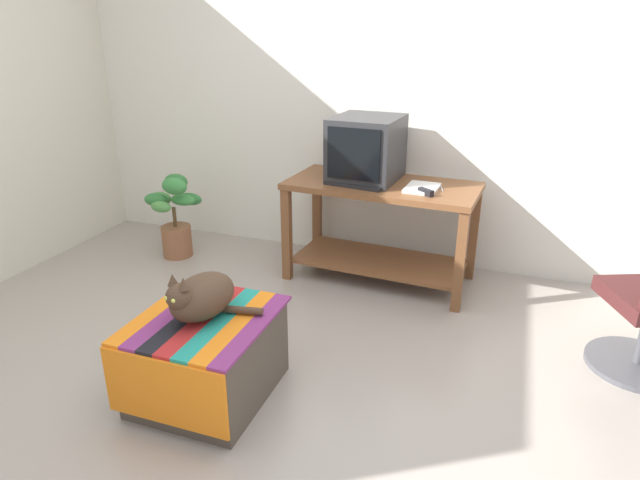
{
  "coord_description": "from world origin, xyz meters",
  "views": [
    {
      "loc": [
        0.98,
        -1.92,
        1.72
      ],
      "look_at": [
        -0.02,
        0.85,
        0.55
      ],
      "focal_mm": 30.9,
      "sensor_mm": 36.0,
      "label": 1
    }
  ],
  "objects": [
    {
      "name": "ground_plane",
      "position": [
        0.0,
        0.0,
        0.0
      ],
      "size": [
        14.0,
        14.0,
        0.0
      ],
      "primitive_type": "plane",
      "color": "#9E9389"
    },
    {
      "name": "back_wall",
      "position": [
        0.0,
        2.05,
        1.3
      ],
      "size": [
        8.0,
        0.1,
        2.6
      ],
      "primitive_type": "cube",
      "color": "silver",
      "rests_on": "ground_plane"
    },
    {
      "name": "desk",
      "position": [
        0.15,
        1.6,
        0.48
      ],
      "size": [
        1.31,
        0.69,
        0.71
      ],
      "rotation": [
        0.0,
        0.0,
        -0.06
      ],
      "color": "brown",
      "rests_on": "ground_plane"
    },
    {
      "name": "tv_monitor",
      "position": [
        0.02,
        1.66,
        0.92
      ],
      "size": [
        0.46,
        0.52,
        0.43
      ],
      "rotation": [
        0.0,
        0.0,
        -0.06
      ],
      "color": "#28282B",
      "rests_on": "desk"
    },
    {
      "name": "keyboard",
      "position": [
        -0.0,
        1.47,
        0.72
      ],
      "size": [
        0.42,
        0.21,
        0.02
      ],
      "primitive_type": "cube",
      "rotation": [
        0.0,
        0.0,
        -0.15
      ],
      "color": "black",
      "rests_on": "desk"
    },
    {
      "name": "book",
      "position": [
        0.43,
        1.54,
        0.72
      ],
      "size": [
        0.21,
        0.27,
        0.02
      ],
      "primitive_type": "cube",
      "rotation": [
        0.0,
        0.0,
        -0.06
      ],
      "color": "white",
      "rests_on": "desk"
    },
    {
      "name": "ottoman_with_blanket",
      "position": [
        -0.31,
        0.02,
        0.21
      ],
      "size": [
        0.61,
        0.7,
        0.42
      ],
      "color": "#4C4238",
      "rests_on": "ground_plane"
    },
    {
      "name": "cat",
      "position": [
        -0.31,
        0.03,
        0.54
      ],
      "size": [
        0.41,
        0.4,
        0.27
      ],
      "rotation": [
        0.0,
        0.0,
        -0.24
      ],
      "color": "#473323",
      "rests_on": "ottoman_with_blanket"
    },
    {
      "name": "potted_plant",
      "position": [
        -1.45,
        1.47,
        0.33
      ],
      "size": [
        0.43,
        0.37,
        0.66
      ],
      "color": "brown",
      "rests_on": "ground_plane"
    },
    {
      "name": "stapler",
      "position": [
        0.48,
        1.42,
        0.73
      ],
      "size": [
        0.11,
        0.09,
        0.04
      ],
      "primitive_type": "cube",
      "rotation": [
        0.0,
        0.0,
        0.95
      ],
      "color": "black",
      "rests_on": "desk"
    },
    {
      "name": "pen",
      "position": [
        0.55,
        1.61,
        0.71
      ],
      "size": [
        0.04,
        0.14,
        0.01
      ],
      "primitive_type": "cylinder",
      "rotation": [
        0.0,
        1.57,
        1.84
      ],
      "color": "#B7B7BC",
      "rests_on": "desk"
    }
  ]
}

